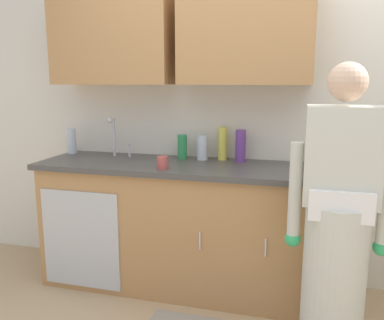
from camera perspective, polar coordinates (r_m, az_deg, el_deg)
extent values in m
cube|color=silver|center=(3.11, 8.96, 7.71)|extent=(4.80, 0.10, 2.70)
cube|color=#B27F4C|center=(3.20, -11.01, 16.69)|extent=(0.91, 0.34, 0.70)
cube|color=#B27F4C|center=(2.91, 7.63, 17.38)|extent=(0.91, 0.34, 0.70)
cube|color=#B27F4C|center=(3.07, -2.69, -9.42)|extent=(1.90, 0.60, 0.90)
cube|color=#B7BABF|center=(3.06, -15.45, -10.79)|extent=(0.60, 0.01, 0.72)
cylinder|color=silver|center=(2.70, 1.11, -11.30)|extent=(0.01, 0.01, 0.12)
cylinder|color=silver|center=(2.64, 10.34, -12.05)|extent=(0.01, 0.01, 0.12)
cube|color=#474442|center=(2.94, -2.77, -0.81)|extent=(1.96, 0.66, 0.04)
cube|color=#B7BABF|center=(3.13, -11.36, -0.40)|extent=(0.50, 0.36, 0.03)
cylinder|color=#B7BABF|center=(3.25, -10.93, 3.17)|extent=(0.02, 0.02, 0.30)
sphere|color=#B7BABF|center=(3.18, -11.50, 5.52)|extent=(0.04, 0.04, 0.04)
cylinder|color=#B7BABF|center=(3.21, -8.78, 1.34)|extent=(0.02, 0.02, 0.10)
cylinder|color=beige|center=(2.46, 19.32, -15.68)|extent=(0.34, 0.34, 0.88)
cube|color=beige|center=(2.25, 20.44, 0.54)|extent=(0.38, 0.22, 0.52)
sphere|color=#D7AD90|center=(2.22, 21.11, 10.25)|extent=(0.20, 0.20, 0.20)
cube|color=white|center=(2.19, 20.29, -6.21)|extent=(0.32, 0.04, 0.16)
cylinder|color=beige|center=(2.30, 14.32, -4.35)|extent=(0.07, 0.07, 0.55)
sphere|color=#33B266|center=(2.39, 14.01, -10.73)|extent=(0.09, 0.09, 0.09)
sphere|color=#33B266|center=(2.43, 25.12, -11.10)|extent=(0.09, 0.09, 0.09)
cylinder|color=silver|center=(3.04, 1.47, 1.76)|extent=(0.08, 0.08, 0.19)
cylinder|color=#2D8C4C|center=(3.09, -1.38, 1.88)|extent=(0.07, 0.07, 0.18)
cylinder|color=#66388C|center=(2.99, 6.86, 2.00)|extent=(0.08, 0.08, 0.24)
cylinder|color=silver|center=(3.46, -16.59, 2.60)|extent=(0.08, 0.08, 0.21)
cylinder|color=#D8D14C|center=(3.04, 4.33, 2.33)|extent=(0.07, 0.07, 0.25)
cylinder|color=#B24C47|center=(2.74, -4.18, -0.37)|extent=(0.08, 0.08, 0.08)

